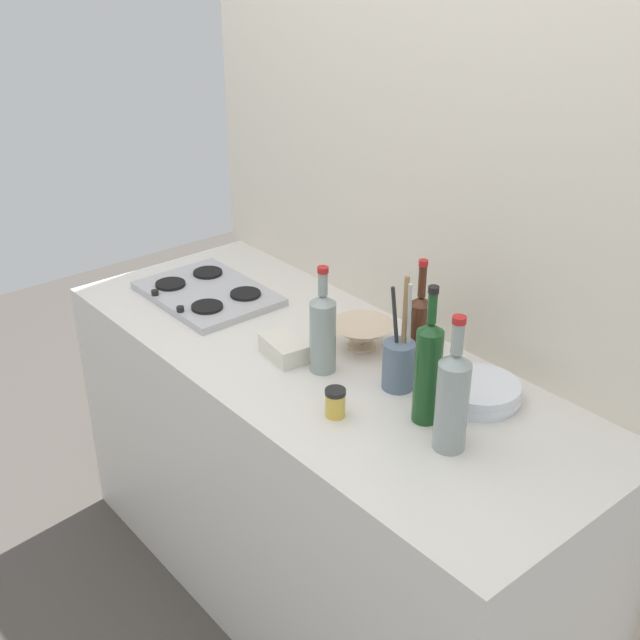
% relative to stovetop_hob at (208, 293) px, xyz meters
% --- Properties ---
extents(ground_plane, '(6.00, 6.00, 0.00)m').
position_rel_stovetop_hob_xyz_m(ground_plane, '(0.55, 0.03, -0.91)').
color(ground_plane, '#47423D').
rests_on(ground_plane, ground).
extents(counter_block, '(1.80, 0.70, 0.90)m').
position_rel_stovetop_hob_xyz_m(counter_block, '(0.55, 0.03, -0.46)').
color(counter_block, silver).
rests_on(counter_block, ground).
extents(backsplash_panel, '(1.90, 0.06, 2.55)m').
position_rel_stovetop_hob_xyz_m(backsplash_panel, '(0.55, 0.41, 0.36)').
color(backsplash_panel, beige).
rests_on(backsplash_panel, ground).
extents(stovetop_hob, '(0.45, 0.33, 0.04)m').
position_rel_stovetop_hob_xyz_m(stovetop_hob, '(0.00, 0.00, 0.00)').
color(stovetop_hob, '#B2B2B7').
rests_on(stovetop_hob, counter_block).
extents(plate_stack, '(0.22, 0.22, 0.05)m').
position_rel_stovetop_hob_xyz_m(plate_stack, '(0.99, 0.20, 0.01)').
color(plate_stack, white).
rests_on(plate_stack, counter_block).
extents(wine_bottle_leftmost, '(0.06, 0.06, 0.33)m').
position_rel_stovetop_hob_xyz_m(wine_bottle_leftmost, '(0.77, 0.19, 0.11)').
color(wine_bottle_leftmost, '#472314').
rests_on(wine_bottle_leftmost, counter_block).
extents(wine_bottle_mid_left, '(0.07, 0.07, 0.37)m').
position_rel_stovetop_hob_xyz_m(wine_bottle_mid_left, '(0.96, 0.02, 0.13)').
color(wine_bottle_mid_left, '#19471E').
rests_on(wine_bottle_mid_left, counter_block).
extents(wine_bottle_mid_right, '(0.08, 0.08, 0.35)m').
position_rel_stovetop_hob_xyz_m(wine_bottle_mid_right, '(1.08, -0.02, 0.12)').
color(wine_bottle_mid_right, gray).
rests_on(wine_bottle_mid_right, counter_block).
extents(wine_bottle_rightmost, '(0.07, 0.07, 0.31)m').
position_rel_stovetop_hob_xyz_m(wine_bottle_rightmost, '(0.61, -0.01, 0.11)').
color(wine_bottle_rightmost, gray).
rests_on(wine_bottle_rightmost, counter_block).
extents(mixing_bowl, '(0.19, 0.19, 0.08)m').
position_rel_stovetop_hob_xyz_m(mixing_bowl, '(0.58, 0.16, 0.03)').
color(mixing_bowl, beige).
rests_on(mixing_bowl, counter_block).
extents(butter_dish, '(0.16, 0.11, 0.05)m').
position_rel_stovetop_hob_xyz_m(butter_dish, '(0.48, -0.05, 0.01)').
color(butter_dish, silver).
rests_on(butter_dish, counter_block).
extents(utensil_crock, '(0.09, 0.09, 0.32)m').
position_rel_stovetop_hob_xyz_m(utensil_crock, '(0.81, 0.08, 0.06)').
color(utensil_crock, slate).
rests_on(utensil_crock, counter_block).
extents(condiment_jar_front, '(0.05, 0.05, 0.08)m').
position_rel_stovetop_hob_xyz_m(condiment_jar_front, '(0.80, -0.14, 0.02)').
color(condiment_jar_front, gold).
rests_on(condiment_jar_front, counter_block).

